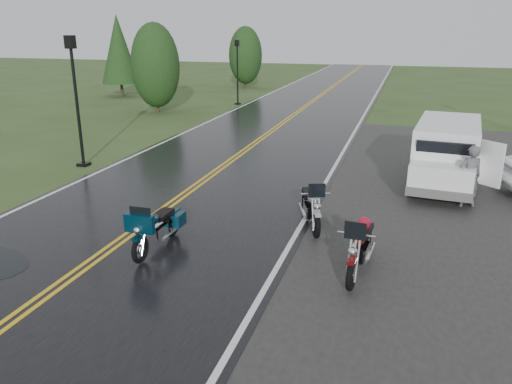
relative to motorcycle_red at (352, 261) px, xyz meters
The scene contains 12 objects.
ground 5.40m from the motorcycle_red, behind, with size 120.00×120.00×0.00m, color #2D471E.
road 11.66m from the motorcycle_red, 117.38° to the left, with size 8.00×100.00×0.04m, color black.
motorcycle_red is the anchor object (origin of this frame).
motorcycle_teal 4.32m from the motorcycle_red, behind, with size 0.74×2.04×1.21m, color #042232, non-canonical shape.
motorcycle_silver 2.46m from the motorcycle_red, 115.56° to the left, with size 0.78×2.15×1.27m, color #9FA2A7, non-canonical shape.
van_white 6.26m from the motorcycle_red, 80.22° to the left, with size 1.89×5.03×1.98m, color white, non-canonical shape.
person_at_van 6.16m from the motorcycle_red, 66.04° to the left, with size 0.63×0.41×1.72m, color #545359.
lamp_post_near_left 12.13m from the motorcycle_red, 148.23° to the left, with size 0.39×0.39×4.53m, color black, non-canonical shape.
lamp_post_far_left 24.19m from the motorcycle_red, 113.79° to the left, with size 0.35×0.35×4.03m, color black, non-canonical shape.
tree_left_mid 22.14m from the motorcycle_red, 126.58° to the left, with size 2.75×2.75×4.30m, color #1E3D19, non-canonical shape.
tree_left_far 33.55m from the motorcycle_red, 111.28° to the left, with size 2.69×2.69×4.13m, color #1E3D19, non-canonical shape.
pine_left_far 30.14m from the motorcycle_red, 128.99° to the left, with size 2.62×2.62×5.47m, color #1E3D19, non-canonical shape.
Camera 1 is at (6.05, -8.77, 4.72)m, focal length 35.00 mm.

